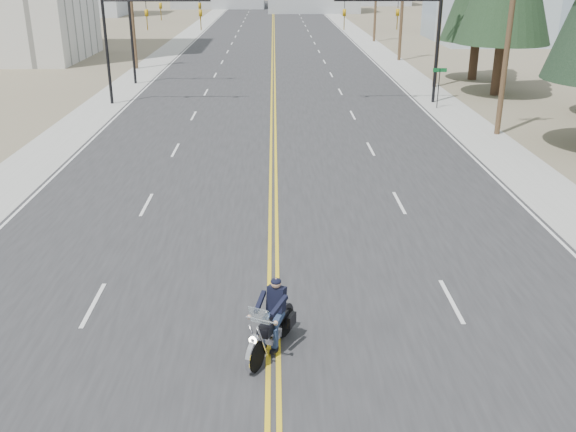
{
  "coord_description": "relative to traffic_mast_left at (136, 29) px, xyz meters",
  "views": [
    {
      "loc": [
        0.07,
        -11.77,
        8.8
      ],
      "look_at": [
        0.47,
        6.63,
        1.6
      ],
      "focal_mm": 40.0,
      "sensor_mm": 36.0,
      "label": 1
    }
  ],
  "objects": [
    {
      "name": "street_sign",
      "position": [
        19.78,
        -2.0,
        -3.13
      ],
      "size": [
        0.9,
        0.06,
        2.62
      ],
      "color": "black",
      "rests_on": "ground"
    },
    {
      "name": "traffic_mast_left",
      "position": [
        0.0,
        0.0,
        0.0
      ],
      "size": [
        7.1,
        0.26,
        7.0
      ],
      "color": "black",
      "rests_on": "ground"
    },
    {
      "name": "utility_pole_left",
      "position": [
        -3.52,
        16.0,
        0.54
      ],
      "size": [
        2.2,
        0.3,
        10.5
      ],
      "color": "brown",
      "rests_on": "ground"
    },
    {
      "name": "ground_plane",
      "position": [
        8.98,
        -32.0,
        -4.94
      ],
      "size": [
        400.0,
        400.0,
        0.0
      ],
      "primitive_type": "plane",
      "color": "#776D56",
      "rests_on": "ground"
    },
    {
      "name": "traffic_mast_far",
      "position": [
        -0.33,
        8.0,
        -0.06
      ],
      "size": [
        6.1,
        0.26,
        7.0
      ],
      "color": "black",
      "rests_on": "ground"
    },
    {
      "name": "motorcyclist",
      "position": [
        8.92,
        -30.37,
        -4.01
      ],
      "size": [
        1.91,
        2.57,
        1.85
      ],
      "primitive_type": null,
      "rotation": [
        0.0,
        0.0,
        2.71
      ],
      "color": "black",
      "rests_on": "ground"
    },
    {
      "name": "sidewalk_right",
      "position": [
        20.48,
        38.0,
        -4.93
      ],
      "size": [
        3.0,
        200.0,
        0.01
      ],
      "primitive_type": "cube",
      "color": "#A5A5A0",
      "rests_on": "ground"
    },
    {
      "name": "road",
      "position": [
        8.98,
        38.0,
        -4.93
      ],
      "size": [
        20.0,
        200.0,
        0.01
      ],
      "primitive_type": "cube",
      "color": "#303033",
      "rests_on": "ground"
    },
    {
      "name": "utility_pole_c",
      "position": [
        21.48,
        6.0,
        0.79
      ],
      "size": [
        2.2,
        0.3,
        11.0
      ],
      "color": "brown",
      "rests_on": "ground"
    },
    {
      "name": "sidewalk_left",
      "position": [
        -2.52,
        38.0,
        -4.93
      ],
      "size": [
        3.0,
        200.0,
        0.01
      ],
      "primitive_type": "cube",
      "color": "#A5A5A0",
      "rests_on": "ground"
    },
    {
      "name": "traffic_mast_right",
      "position": [
        17.95,
        0.0,
        0.0
      ],
      "size": [
        7.1,
        0.26,
        7.0
      ],
      "color": "black",
      "rests_on": "ground"
    },
    {
      "name": "utility_pole_b",
      "position": [
        21.48,
        -9.0,
        1.05
      ],
      "size": [
        2.2,
        0.3,
        11.5
      ],
      "color": "brown",
      "rests_on": "ground"
    }
  ]
}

